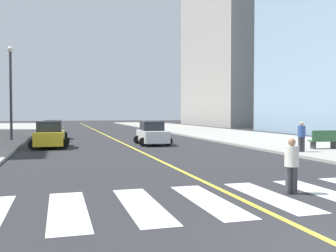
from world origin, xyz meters
TOP-DOWN VIEW (x-y plane):
  - sidewalk_kerb_east at (12.20, 20.00)m, footprint 10.00×120.00m
  - crosswalk_paint at (0.00, 4.00)m, footprint 13.50×4.00m
  - lane_divider_paint at (0.00, 40.00)m, footprint 0.16×80.00m
  - parking_garage_concrete at (28.95, 58.56)m, footprint 18.00×24.00m
  - car_white_nearest at (1.84, 21.52)m, footprint 2.47×3.88m
  - car_yellow_second at (-5.26, 21.10)m, footprint 2.60×4.06m
  - car_gray_third at (-5.13, 29.78)m, footprint 2.42×3.82m
  - park_bench at (10.69, 14.08)m, footprint 1.85×0.73m
  - pedestrian_crossing at (1.71, 4.13)m, footprint 0.39×0.39m
  - pedestrian_waiting_east at (8.29, 12.93)m, footprint 0.41×0.41m
  - street_lamp at (-8.32, 27.23)m, footprint 0.44×0.44m

SIDE VIEW (x-z plane):
  - lane_divider_paint at x=0.00m, z-range 0.00..0.01m
  - crosswalk_paint at x=0.00m, z-range 0.00..0.01m
  - sidewalk_kerb_east at x=12.20m, z-range 0.00..0.15m
  - park_bench at x=10.69m, z-range 0.13..1.25m
  - car_gray_third at x=-5.13m, z-range -0.05..1.63m
  - car_white_nearest at x=1.84m, z-range -0.06..1.66m
  - car_yellow_second at x=-5.26m, z-range -0.06..1.73m
  - pedestrian_crossing at x=1.71m, z-range 0.08..1.67m
  - pedestrian_waiting_east at x=8.29m, z-range 0.24..1.91m
  - street_lamp at x=-8.32m, z-range 0.82..8.23m
  - parking_garage_concrete at x=28.95m, z-range 0.00..29.35m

